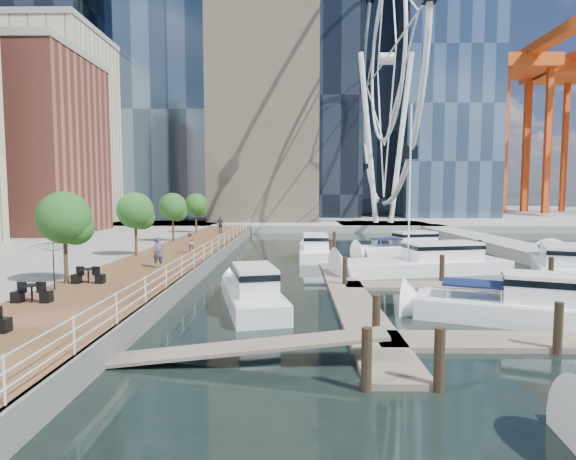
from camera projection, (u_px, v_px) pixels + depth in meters
The scene contains 17 objects.
ground at pixel (294, 327), 18.44m from camera, with size 520.00×520.00×0.00m, color black.
boardwalk at pixel (173, 261), 33.46m from camera, with size 6.00×60.00×1.00m, color brown.
seawall at pixel (213, 261), 33.43m from camera, with size 0.25×60.00×1.00m, color #595954.
land_far at pixel (294, 213), 120.08m from camera, with size 200.00×114.00×1.00m, color gray.
breakwater at pixel (529, 253), 38.09m from camera, with size 4.00×60.00×1.00m, color gray.
pier at pixel (383, 226), 70.06m from camera, with size 14.00×12.00×1.00m, color gray.
railing at pixel (212, 247), 33.35m from camera, with size 0.10×60.00×1.05m, color white, non-canonical shape.
floating_docks at pixel (420, 273), 28.25m from camera, with size 16.00×34.00×2.60m.
ferris_wheel at pixel (386, 59), 68.06m from camera, with size 5.80×45.60×47.80m.
port_cranes at pixel (566, 136), 111.38m from camera, with size 40.00×52.00×38.00m.
street_trees at pixel (135, 211), 32.20m from camera, with size 2.60×42.60×4.60m.
cafe_tables at pixel (11, 306), 16.47m from camera, with size 2.50×13.70×0.74m.
yacht_foreground at pixel (522, 323), 19.08m from camera, with size 2.56×9.55×2.15m, color white, non-canonical shape.
pedestrian_near at pixel (158, 252), 27.24m from camera, with size 0.68×0.45×1.86m, color #46465E.
pedestrian_mid at pixel (189, 242), 34.30m from camera, with size 0.78×0.61×1.61m, color gray.
pedestrian_far at pixel (221, 225), 51.88m from camera, with size 1.14×0.48×1.95m, color #30373C.
moored_yachts at pixel (430, 276), 30.03m from camera, with size 26.26×36.42×11.50m.
Camera 1 is at (-0.02, -18.07, 5.44)m, focal length 28.00 mm.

